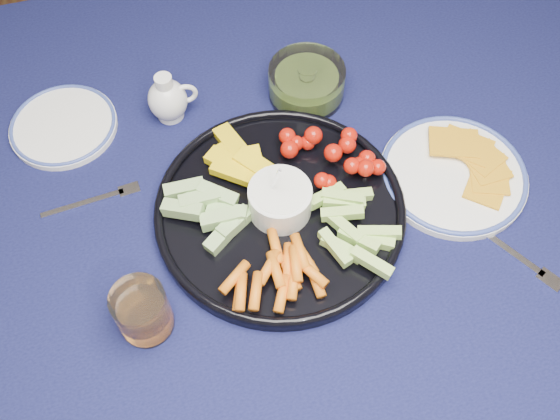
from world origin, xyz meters
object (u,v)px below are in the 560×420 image
object	(u,v)px
dining_table	(290,190)
creamer_pitcher	(168,99)
crudite_platter	(278,208)
side_plate_extra	(63,125)
juice_tumbler	(143,313)
pickle_bowl	(306,84)
cheese_plate	(454,173)

from	to	relation	value
dining_table	creamer_pitcher	distance (m)	0.27
crudite_platter	side_plate_extra	size ratio (longest dim) A/B	2.15
juice_tumbler	side_plate_extra	bearing A→B (deg)	101.25
dining_table	crudite_platter	bearing A→B (deg)	-116.56
dining_table	pickle_bowl	xyz separation A→B (m)	(0.07, 0.14, 0.12)
creamer_pitcher	dining_table	bearing A→B (deg)	-41.99
pickle_bowl	juice_tumbler	size ratio (longest dim) A/B	1.49
crudite_platter	creamer_pitcher	bearing A→B (deg)	116.13
cheese_plate	side_plate_extra	distance (m)	0.67
cheese_plate	dining_table	bearing A→B (deg)	156.75
cheese_plate	creamer_pitcher	bearing A→B (deg)	148.09
dining_table	creamer_pitcher	world-z (taller)	creamer_pitcher
crudite_platter	creamer_pitcher	size ratio (longest dim) A/B	4.19
dining_table	cheese_plate	xyz separation A→B (m)	(0.25, -0.11, 0.10)
dining_table	side_plate_extra	world-z (taller)	side_plate_extra
crudite_platter	dining_table	bearing A→B (deg)	63.44
dining_table	side_plate_extra	xyz separation A→B (m)	(-0.36, 0.18, 0.10)
juice_tumbler	crudite_platter	bearing A→B (deg)	28.04
creamer_pitcher	cheese_plate	distance (m)	0.50
dining_table	juice_tumbler	size ratio (longest dim) A/B	18.38
crudite_platter	cheese_plate	size ratio (longest dim) A/B	1.64
dining_table	crudite_platter	size ratio (longest dim) A/B	4.21
dining_table	crudite_platter	distance (m)	0.16
creamer_pitcher	juice_tumbler	xyz separation A→B (m)	(-0.11, -0.38, -0.00)
cheese_plate	juice_tumbler	xyz separation A→B (m)	(-0.53, -0.11, 0.03)
dining_table	pickle_bowl	bearing A→B (deg)	62.66
creamer_pitcher	side_plate_extra	world-z (taller)	creamer_pitcher
creamer_pitcher	pickle_bowl	xyz separation A→B (m)	(0.24, -0.02, -0.01)
cheese_plate	side_plate_extra	xyz separation A→B (m)	(-0.61, 0.28, -0.00)
crudite_platter	cheese_plate	bearing A→B (deg)	-1.79
crudite_platter	juice_tumbler	world-z (taller)	crudite_platter
creamer_pitcher	side_plate_extra	xyz separation A→B (m)	(-0.19, 0.02, -0.03)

